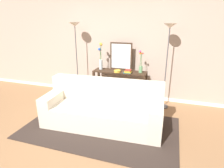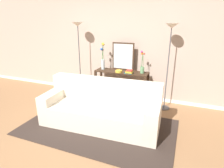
# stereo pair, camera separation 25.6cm
# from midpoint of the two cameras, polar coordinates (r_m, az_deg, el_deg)

# --- Properties ---
(ground_plane) EXTENTS (16.00, 16.00, 0.02)m
(ground_plane) POSITION_cam_midpoint_polar(r_m,az_deg,el_deg) (3.53, -14.83, -16.52)
(ground_plane) COLOR #936B47
(back_wall) EXTENTS (12.00, 0.15, 2.92)m
(back_wall) POSITION_cam_midpoint_polar(r_m,az_deg,el_deg) (5.05, -1.57, 12.72)
(back_wall) COLOR white
(back_wall) RESTS_ON ground
(area_rug) EXTENTS (2.91, 1.69, 0.01)m
(area_rug) POSITION_cam_midpoint_polar(r_m,az_deg,el_deg) (3.79, -5.46, -12.98)
(area_rug) COLOR #332823
(area_rug) RESTS_ON ground
(couch) EXTENTS (2.32, 0.98, 0.88)m
(couch) POSITION_cam_midpoint_polar(r_m,az_deg,el_deg) (3.77, -4.68, -7.75)
(couch) COLOR beige
(couch) RESTS_ON ground
(console_table) EXTENTS (1.33, 0.39, 0.79)m
(console_table) POSITION_cam_midpoint_polar(r_m,az_deg,el_deg) (4.76, 0.81, 1.12)
(console_table) COLOR #382619
(console_table) RESTS_ON ground
(floor_lamp_left) EXTENTS (0.28, 0.28, 1.94)m
(floor_lamp_left) POSITION_cam_midpoint_polar(r_m,az_deg,el_deg) (4.98, -12.45, 13.00)
(floor_lamp_left) COLOR #4C4C51
(floor_lamp_left) RESTS_ON ground
(floor_lamp_right) EXTENTS (0.28, 0.28, 1.93)m
(floor_lamp_right) POSITION_cam_midpoint_polar(r_m,az_deg,el_deg) (4.32, 15.03, 11.83)
(floor_lamp_right) COLOR #4C4C51
(floor_lamp_right) RESTS_ON ground
(wall_mirror) EXTENTS (0.56, 0.02, 0.68)m
(wall_mirror) POSITION_cam_midpoint_polar(r_m,az_deg,el_deg) (4.77, 1.18, 8.36)
(wall_mirror) COLOR #382619
(wall_mirror) RESTS_ON console_table
(vase_tall_flowers) EXTENTS (0.12, 0.12, 0.68)m
(vase_tall_flowers) POSITION_cam_midpoint_polar(r_m,az_deg,el_deg) (4.82, -4.97, 7.89)
(vase_tall_flowers) COLOR silver
(vase_tall_flowers) RESTS_ON console_table
(vase_short_flowers) EXTENTS (0.11, 0.09, 0.54)m
(vase_short_flowers) POSITION_cam_midpoint_polar(r_m,az_deg,el_deg) (4.55, 7.08, 5.57)
(vase_short_flowers) COLOR #669E6B
(vase_short_flowers) RESTS_ON console_table
(fruit_bowl) EXTENTS (0.17, 0.17, 0.06)m
(fruit_bowl) POSITION_cam_midpoint_polar(r_m,az_deg,el_deg) (4.58, 0.02, 3.89)
(fruit_bowl) COLOR gold
(fruit_bowl) RESTS_ON console_table
(book_stack) EXTENTS (0.19, 0.17, 0.09)m
(book_stack) POSITION_cam_midpoint_polar(r_m,az_deg,el_deg) (4.51, 3.22, 3.78)
(book_stack) COLOR #1E7075
(book_stack) RESTS_ON console_table
(book_row_under_console) EXTENTS (0.31, 0.18, 0.13)m
(book_row_under_console) POSITION_cam_midpoint_polar(r_m,az_deg,el_deg) (5.05, -3.40, -3.79)
(book_row_under_console) COLOR #1E7075
(book_row_under_console) RESTS_ON ground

